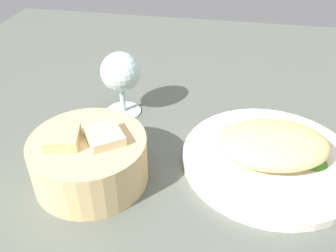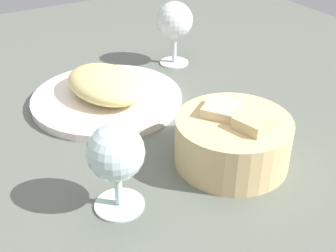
{
  "view_description": "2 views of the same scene",
  "coord_description": "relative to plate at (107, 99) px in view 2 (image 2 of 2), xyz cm",
  "views": [
    {
      "loc": [
        1.09,
        41.17,
        38.47
      ],
      "look_at": [
        10.21,
        -7.59,
        3.26
      ],
      "focal_mm": 39.21,
      "sensor_mm": 36.0,
      "label": 1
    },
    {
      "loc": [
        61.54,
        -31.98,
        39.56
      ],
      "look_at": [
        14.02,
        -4.19,
        5.46
      ],
      "focal_mm": 47.61,
      "sensor_mm": 36.0,
      "label": 2
    }
  ],
  "objects": [
    {
      "name": "wine_glass_near",
      "position": [
        26.85,
        -10.05,
        7.23
      ],
      "size": [
        7.23,
        7.23,
        12.13
      ],
      "color": "silver",
      "rests_on": "ground_plane"
    },
    {
      "name": "ground_plane",
      "position": [
        6.56,
        5.15,
        -1.7
      ],
      "size": [
        140.0,
        140.0,
        2.0
      ],
      "primitive_type": "cube",
      "color": "#5A6056"
    },
    {
      "name": "bread_basket",
      "position": [
        26.32,
        8.5,
        3.17
      ],
      "size": [
        16.81,
        16.81,
        8.86
      ],
      "color": "#DBBB7F",
      "rests_on": "ground_plane"
    },
    {
      "name": "wine_glass_far",
      "position": [
        -8.99,
        19.79,
        8.42
      ],
      "size": [
        7.76,
        7.76,
        13.51
      ],
      "color": "silver",
      "rests_on": "ground_plane"
    },
    {
      "name": "plate",
      "position": [
        0.0,
        0.0,
        0.0
      ],
      "size": [
        27.5,
        27.5,
        1.4
      ],
      "primitive_type": "cylinder",
      "color": "white",
      "rests_on": "ground_plane"
    },
    {
      "name": "lettuce_garnish",
      "position": [
        -6.6,
        0.5,
        1.52
      ],
      "size": [
        3.96,
        3.96,
        1.65
      ],
      "primitive_type": "cone",
      "color": "#498E2A",
      "rests_on": "plate"
    },
    {
      "name": "omelette",
      "position": [
        0.0,
        0.0,
        3.04
      ],
      "size": [
        19.22,
        14.85,
        4.67
      ],
      "primitive_type": "ellipsoid",
      "rotation": [
        0.0,
        0.0,
        0.17
      ],
      "color": "#E1D080",
      "rests_on": "plate"
    }
  ]
}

